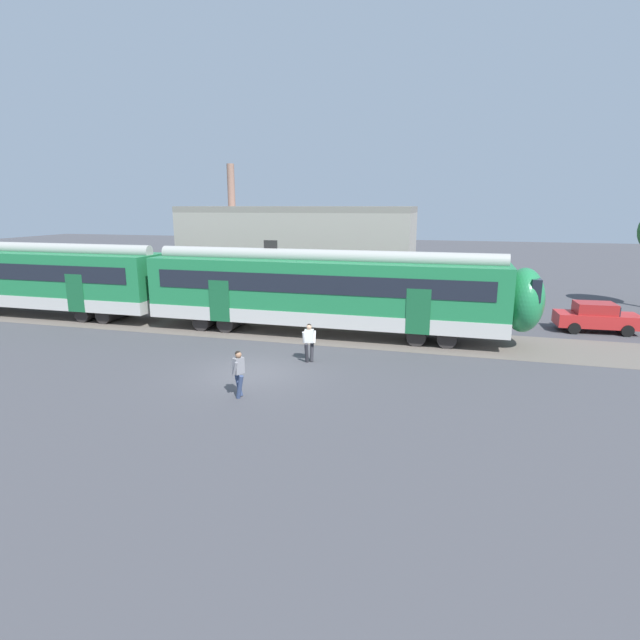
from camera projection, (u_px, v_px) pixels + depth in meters
ground_plane at (251, 373)px, 19.73m from camera, size 160.00×160.00×0.00m
track_bed at (136, 321)px, 28.53m from camera, size 80.00×4.40×0.01m
commuter_train at (172, 284)px, 27.38m from camera, size 38.05×3.07×4.73m
pedestrian_grey at (239, 371)px, 17.01m from camera, size 0.56×0.65×1.67m
pedestrian_white at (309, 339)px, 20.89m from camera, size 0.54×0.67×1.67m
parked_car_red at (596, 317)px, 25.97m from camera, size 4.08×1.92×1.54m
background_building at (297, 255)px, 33.77m from camera, size 15.50×5.00×9.20m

